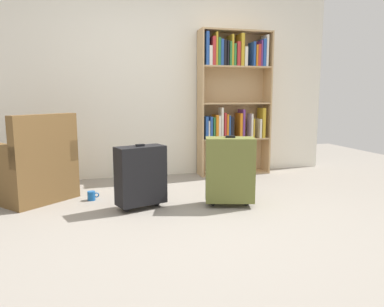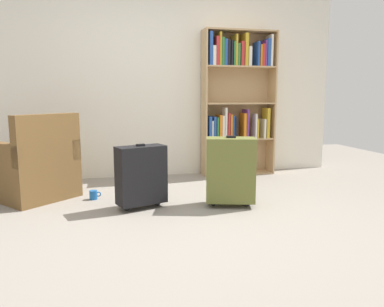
{
  "view_description": "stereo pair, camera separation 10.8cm",
  "coord_description": "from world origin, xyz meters",
  "px_view_note": "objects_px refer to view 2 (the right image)",
  "views": [
    {
      "loc": [
        -0.82,
        -2.88,
        1.08
      ],
      "look_at": [
        0.06,
        0.38,
        0.55
      ],
      "focal_mm": 34.5,
      "sensor_mm": 36.0,
      "label": 1
    },
    {
      "loc": [
        -0.71,
        -2.9,
        1.08
      ],
      "look_at": [
        0.06,
        0.38,
        0.55
      ],
      "focal_mm": 34.5,
      "sensor_mm": 36.0,
      "label": 2
    }
  ],
  "objects_px": {
    "mug": "(94,195)",
    "suitcase_black": "(141,175)",
    "armchair": "(36,169)",
    "suitcase_olive": "(230,170)",
    "bookshelf": "(237,95)"
  },
  "relations": [
    {
      "from": "mug",
      "to": "suitcase_black",
      "type": "xyz_separation_m",
      "value": [
        0.46,
        -0.42,
        0.28
      ]
    },
    {
      "from": "suitcase_black",
      "to": "armchair",
      "type": "bearing_deg",
      "value": 150.06
    },
    {
      "from": "suitcase_olive",
      "to": "bookshelf",
      "type": "bearing_deg",
      "value": 68.19
    },
    {
      "from": "suitcase_olive",
      "to": "armchair",
      "type": "bearing_deg",
      "value": 159.1
    },
    {
      "from": "mug",
      "to": "suitcase_olive",
      "type": "height_order",
      "value": "suitcase_olive"
    },
    {
      "from": "bookshelf",
      "to": "mug",
      "type": "distance_m",
      "value": 2.34
    },
    {
      "from": "armchair",
      "to": "suitcase_black",
      "type": "relative_size",
      "value": 1.57
    },
    {
      "from": "armchair",
      "to": "suitcase_black",
      "type": "height_order",
      "value": "armchair"
    },
    {
      "from": "armchair",
      "to": "suitcase_black",
      "type": "xyz_separation_m",
      "value": [
        1.05,
        -0.61,
        0.01
      ]
    },
    {
      "from": "mug",
      "to": "armchair",
      "type": "bearing_deg",
      "value": 162.03
    },
    {
      "from": "armchair",
      "to": "suitcase_black",
      "type": "distance_m",
      "value": 1.21
    },
    {
      "from": "armchair",
      "to": "suitcase_olive",
      "type": "height_order",
      "value": "armchair"
    },
    {
      "from": "armchair",
      "to": "mug",
      "type": "distance_m",
      "value": 0.67
    },
    {
      "from": "bookshelf",
      "to": "armchair",
      "type": "xyz_separation_m",
      "value": [
        -2.48,
        -0.69,
        -0.78
      ]
    },
    {
      "from": "bookshelf",
      "to": "suitcase_black",
      "type": "distance_m",
      "value": 2.08
    }
  ]
}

